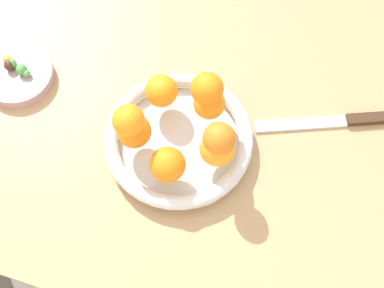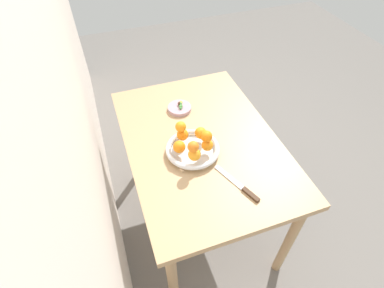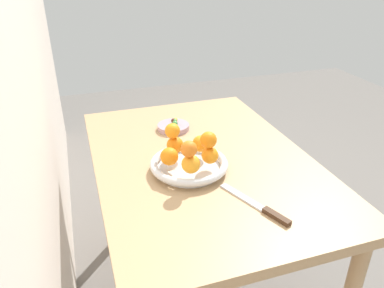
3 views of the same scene
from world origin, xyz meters
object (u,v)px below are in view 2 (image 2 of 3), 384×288
Objects in this scene: candy_ball_3 at (182,106)px; dining_table at (201,151)px; orange_5 at (193,147)px; candy_ball_5 at (181,102)px; candy_dish at (180,108)px; fruit_bowl at (193,149)px; orange_6 at (206,136)px; orange_2 at (182,134)px; orange_0 at (207,145)px; orange_7 at (181,126)px; candy_ball_1 at (180,104)px; candy_ball_4 at (181,108)px; knife at (240,186)px; orange_1 at (201,133)px; orange_4 at (194,154)px; orange_3 at (179,147)px; candy_ball_0 at (181,103)px; candy_ball_2 at (181,106)px; candy_ball_6 at (180,104)px.

dining_table is at bearing -174.89° from candy_ball_3.
candy_ball_5 is at bearing -10.34° from orange_5.
candy_ball_3 reaches higher than candy_dish.
candy_ball_3 is (0.33, -0.05, 0.01)m from fruit_bowl.
orange_6 is at bearing 170.93° from dining_table.
orange_5 is 0.95× the size of orange_6.
orange_6 is (-0.10, -0.08, 0.05)m from orange_2.
orange_7 is at bearing 42.49° from orange_0.
orange_2 reaches higher than dining_table.
orange_5 is 0.15m from orange_7.
candy_ball_1 reaches higher than fruit_bowl.
fruit_bowl is 18.53× the size of candy_ball_4.
candy_dish is 0.02m from candy_ball_3.
fruit_bowl is 1.07× the size of knife.
candy_ball_4 is (0.26, 0.02, -0.04)m from orange_1.
orange_4 is (-0.41, 0.06, 0.06)m from candy_dish.
orange_2 is at bearing 165.32° from candy_ball_1.
fruit_bowl is 5.08× the size of orange_7.
candy_ball_0 is (0.36, -0.12, -0.04)m from orange_3.
dining_table is 52.48× the size of candy_ball_2.
orange_4 is at bearing -143.33° from orange_3.
orange_6 is (-0.08, 0.00, 0.05)m from orange_1.
orange_5 is (-0.13, 0.08, 0.06)m from orange_1.
candy_ball_0 is (0.43, -0.07, -0.04)m from orange_4.
orange_3 is 0.36m from candy_ball_3.
orange_7 is at bearing 162.67° from candy_ball_4.
orange_2 is 1.12× the size of orange_5.
orange_0 reaches higher than knife.
candy_ball_1 is (0.43, -0.07, -0.09)m from orange_5.
orange_7 is 0.29m from candy_ball_3.
candy_ball_0 is at bearing 1.25° from orange_0.
orange_6 reaches higher than orange_2.
candy_ball_1 is (0.01, -0.01, 0.02)m from candy_dish.
candy_ball_4 is 0.76× the size of candy_ball_5.
orange_4 is 3.04× the size of candy_ball_6.
fruit_bowl is at bearing 172.60° from candy_ball_2.
orange_3 reaches higher than candy_ball_2.
candy_ball_6 is at bearing -38.52° from candy_dish.
orange_6 is at bearing -60.29° from orange_4.
candy_ball_6 is at bearing -14.73° from candy_ball_4.
candy_ball_5 is at bearing -10.83° from candy_ball_3.
candy_ball_2 is at bearing 175.87° from candy_ball_1.
orange_3 is at bearing 161.28° from candy_ball_2.
orange_0 is 3.45× the size of candy_ball_0.
orange_6 reaches higher than candy_ball_4.
orange_5 reaches higher than orange_0.
candy_ball_4 is (0.31, -0.04, 0.01)m from fruit_bowl.
candy_ball_0 is (0.28, -0.09, -0.09)m from orange_7.
candy_ball_1 reaches higher than candy_dish.
candy_ball_2 is at bearing -18.72° from orange_3.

